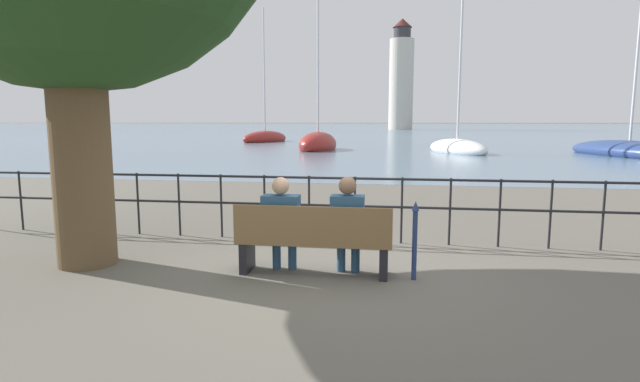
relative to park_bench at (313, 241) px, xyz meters
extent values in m
plane|color=#605B51|center=(0.00, 0.06, -0.44)|extent=(1000.00, 1000.00, 0.00)
cube|color=slate|center=(0.00, 159.13, -0.43)|extent=(600.00, 300.00, 0.01)
cylinder|color=brown|center=(-3.10, 0.04, 1.12)|extent=(0.75, 0.75, 3.12)
cube|color=brown|center=(0.00, 0.06, -0.01)|extent=(1.95, 0.45, 0.05)
cube|color=brown|center=(0.00, -0.14, 0.24)|extent=(1.95, 0.04, 0.45)
cube|color=black|center=(-0.87, 0.06, -0.24)|extent=(0.10, 0.41, 0.40)
cube|color=black|center=(0.87, 0.06, -0.24)|extent=(0.10, 0.41, 0.40)
cylinder|color=navy|center=(-0.52, 0.22, -0.21)|extent=(0.11, 0.11, 0.45)
cylinder|color=navy|center=(-0.31, 0.22, -0.21)|extent=(0.11, 0.11, 0.45)
cube|color=navy|center=(-0.42, 0.13, 0.06)|extent=(0.40, 0.26, 0.14)
cube|color=navy|center=(-0.42, 0.04, 0.29)|extent=(0.47, 0.24, 0.55)
sphere|color=tan|center=(-0.42, 0.04, 0.68)|extent=(0.22, 0.22, 0.22)
cylinder|color=navy|center=(0.33, 0.22, -0.21)|extent=(0.11, 0.11, 0.45)
cylinder|color=navy|center=(0.51, 0.22, -0.21)|extent=(0.11, 0.11, 0.45)
cube|color=navy|center=(0.42, 0.13, 0.06)|extent=(0.35, 0.26, 0.14)
cube|color=navy|center=(0.42, 0.04, 0.29)|extent=(0.41, 0.24, 0.57)
sphere|color=#846047|center=(0.42, 0.04, 0.70)|extent=(0.22, 0.22, 0.22)
cylinder|color=black|center=(-5.54, 1.84, 0.09)|extent=(0.04, 0.04, 1.05)
cylinder|color=black|center=(-4.80, 1.84, 0.09)|extent=(0.04, 0.04, 1.05)
cylinder|color=black|center=(-4.06, 1.84, 0.09)|extent=(0.04, 0.04, 1.05)
cylinder|color=black|center=(-3.32, 1.84, 0.09)|extent=(0.04, 0.04, 1.05)
cylinder|color=black|center=(-2.58, 1.84, 0.09)|extent=(0.04, 0.04, 1.05)
cylinder|color=black|center=(-1.85, 1.84, 0.09)|extent=(0.04, 0.04, 1.05)
cylinder|color=black|center=(-1.11, 1.84, 0.09)|extent=(0.04, 0.04, 1.05)
cylinder|color=black|center=(-0.37, 1.84, 0.09)|extent=(0.04, 0.04, 1.05)
cylinder|color=black|center=(0.37, 1.84, 0.09)|extent=(0.04, 0.04, 1.05)
cylinder|color=black|center=(1.11, 1.84, 0.09)|extent=(0.04, 0.04, 1.05)
cylinder|color=black|center=(1.85, 1.84, 0.09)|extent=(0.04, 0.04, 1.05)
cylinder|color=black|center=(2.58, 1.84, 0.09)|extent=(0.04, 0.04, 1.05)
cylinder|color=black|center=(3.32, 1.84, 0.09)|extent=(0.04, 0.04, 1.05)
cylinder|color=black|center=(4.06, 1.84, 0.09)|extent=(0.04, 0.04, 1.05)
cylinder|color=black|center=(0.00, 1.84, 0.58)|extent=(12.55, 0.04, 0.04)
cylinder|color=black|center=(0.00, 1.84, 0.14)|extent=(12.55, 0.04, 0.04)
cylinder|color=navy|center=(1.24, 0.01, -0.01)|extent=(0.06, 0.06, 0.85)
cone|color=navy|center=(1.24, 0.01, 0.47)|extent=(0.09, 0.09, 0.12)
ellipsoid|color=maroon|center=(-10.82, 38.77, -0.15)|extent=(4.15, 6.46, 1.45)
cylinder|color=silver|center=(-10.82, 38.77, 5.86)|extent=(0.14, 0.14, 11.14)
ellipsoid|color=navy|center=(13.55, 23.24, -0.19)|extent=(4.99, 9.15, 1.25)
cylinder|color=silver|center=(13.55, 23.24, 4.92)|extent=(0.14, 0.14, 9.48)
ellipsoid|color=maroon|center=(-4.03, 26.65, -0.10)|extent=(2.72, 5.38, 1.71)
cylinder|color=silver|center=(-4.03, 26.65, 6.04)|extent=(0.14, 0.14, 11.24)
ellipsoid|color=white|center=(4.70, 25.07, -0.20)|extent=(4.00, 6.08, 1.21)
cylinder|color=silver|center=(4.70, 25.07, 4.58)|extent=(0.14, 0.14, 8.83)
cylinder|color=beige|center=(2.06, 104.31, 9.10)|extent=(5.14, 5.14, 19.09)
cylinder|color=#2D2D33|center=(2.06, 104.31, 19.81)|extent=(3.60, 3.60, 2.33)
cone|color=#4C1E19|center=(2.06, 104.31, 21.91)|extent=(4.11, 4.11, 1.86)
camera|label=1|loc=(0.98, -5.97, 1.48)|focal=28.00mm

